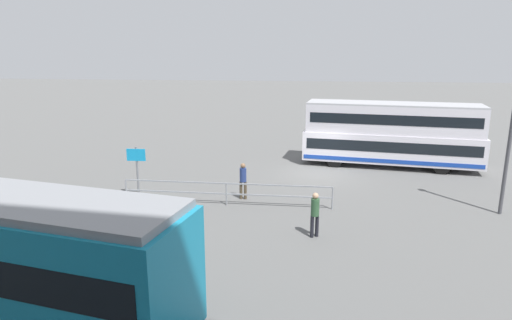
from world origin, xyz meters
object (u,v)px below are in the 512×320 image
object	(u,v)px
street_lamp	(512,124)
pedestrian_crossing	(315,212)
double_decker_bus	(391,134)
pedestrian_near_railing	(243,178)
info_sign	(137,163)

from	to	relation	value
street_lamp	pedestrian_crossing	bearing A→B (deg)	23.46
double_decker_bus	pedestrian_near_railing	size ratio (longest dim) A/B	6.05
double_decker_bus	pedestrian_crossing	xyz separation A→B (m)	(4.65, 11.46, -0.96)
pedestrian_crossing	info_sign	world-z (taller)	info_sign
pedestrian_crossing	street_lamp	size ratio (longest dim) A/B	0.26
pedestrian_near_railing	pedestrian_crossing	distance (m)	5.34
pedestrian_near_railing	street_lamp	size ratio (longest dim) A/B	0.26
pedestrian_crossing	street_lamp	bearing A→B (deg)	-156.54
pedestrian_near_railing	info_sign	bearing A→B (deg)	4.23
double_decker_bus	pedestrian_near_railing	distance (m)	10.95
double_decker_bus	pedestrian_near_railing	xyz separation A→B (m)	(8.06, 7.35, -0.96)
info_sign	street_lamp	distance (m)	16.83
double_decker_bus	info_sign	world-z (taller)	double_decker_bus
double_decker_bus	street_lamp	distance (m)	8.89
double_decker_bus	pedestrian_crossing	world-z (taller)	double_decker_bus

